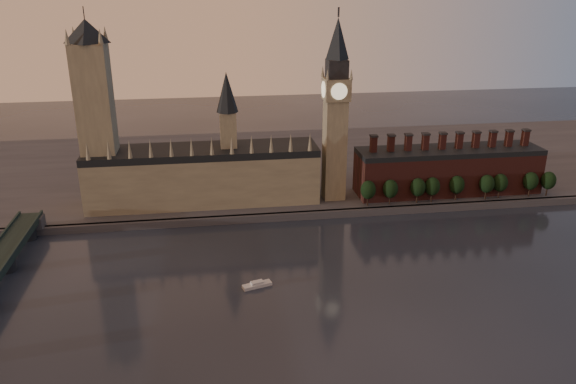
{
  "coord_description": "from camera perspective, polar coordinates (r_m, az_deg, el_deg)",
  "views": [
    {
      "loc": [
        -61.22,
        -192.01,
        123.76
      ],
      "look_at": [
        -24.97,
        55.0,
        29.73
      ],
      "focal_mm": 35.0,
      "sensor_mm": 36.0,
      "label": 1
    }
  ],
  "objects": [
    {
      "name": "victoria_tower",
      "position": [
        319.2,
        -18.96,
        7.84
      ],
      "size": [
        24.0,
        24.0,
        108.0
      ],
      "color": "gray",
      "rests_on": "north_bank"
    },
    {
      "name": "palace_of_westminster",
      "position": [
        323.48,
        -8.49,
        2.0
      ],
      "size": [
        130.0,
        30.3,
        74.0
      ],
      "color": "gray",
      "rests_on": "north_bank"
    },
    {
      "name": "embankment_tree_6",
      "position": [
        349.93,
        20.76,
        0.88
      ],
      "size": [
        8.6,
        8.6,
        14.88
      ],
      "color": "black",
      "rests_on": "north_bank"
    },
    {
      "name": "river_boat",
      "position": [
        245.71,
        -3.17,
        -9.38
      ],
      "size": [
        13.24,
        7.11,
        2.55
      ],
      "rotation": [
        0.0,
        0.0,
        0.29
      ],
      "color": "beige",
      "rests_on": "ground"
    },
    {
      "name": "embankment_tree_3",
      "position": [
        331.88,
        14.46,
        0.55
      ],
      "size": [
        8.6,
        8.6,
        14.88
      ],
      "color": "black",
      "rests_on": "north_bank"
    },
    {
      "name": "embankment_tree_0",
      "position": [
        319.29,
        8.15,
        0.21
      ],
      "size": [
        8.6,
        8.6,
        14.88
      ],
      "color": "black",
      "rests_on": "north_bank"
    },
    {
      "name": "embankment_tree_1",
      "position": [
        322.87,
        10.36,
        0.31
      ],
      "size": [
        8.6,
        8.6,
        14.88
      ],
      "color": "black",
      "rests_on": "north_bank"
    },
    {
      "name": "north_bank",
      "position": [
        394.35,
        1.0,
        2.65
      ],
      "size": [
        900.0,
        182.0,
        4.0
      ],
      "color": "#47474C",
      "rests_on": "ground"
    },
    {
      "name": "embankment_tree_2",
      "position": [
        328.49,
        13.06,
        0.47
      ],
      "size": [
        8.6,
        8.6,
        14.88
      ],
      "color": "black",
      "rests_on": "north_bank"
    },
    {
      "name": "embankment_tree_5",
      "position": [
        345.51,
        19.55,
        0.79
      ],
      "size": [
        8.6,
        8.6,
        14.88
      ],
      "color": "black",
      "rests_on": "north_bank"
    },
    {
      "name": "embankment_tree_4",
      "position": [
        338.48,
        16.79,
        0.71
      ],
      "size": [
        8.6,
        8.6,
        14.88
      ],
      "color": "black",
      "rests_on": "north_bank"
    },
    {
      "name": "chimney_block",
      "position": [
        349.82,
        15.92,
        2.2
      ],
      "size": [
        110.0,
        25.0,
        37.0
      ],
      "color": "#51221F",
      "rests_on": "north_bank"
    },
    {
      "name": "ground",
      "position": [
        236.5,
        8.1,
        -11.15
      ],
      "size": [
        900.0,
        900.0,
        0.0
      ],
      "primitive_type": "plane",
      "color": "black",
      "rests_on": "ground"
    },
    {
      "name": "big_ben",
      "position": [
        317.43,
        4.86,
        8.39
      ],
      "size": [
        15.0,
        15.0,
        107.0
      ],
      "color": "gray",
      "rests_on": "north_bank"
    },
    {
      "name": "embankment_tree_8",
      "position": [
        364.94,
        24.94,
        1.06
      ],
      "size": [
        8.6,
        8.6,
        14.88
      ],
      "color": "black",
      "rests_on": "north_bank"
    },
    {
      "name": "embankment_tree_7",
      "position": [
        359.87,
        23.43,
        1.03
      ],
      "size": [
        8.6,
        8.6,
        14.88
      ],
      "color": "black",
      "rests_on": "north_bank"
    }
  ]
}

